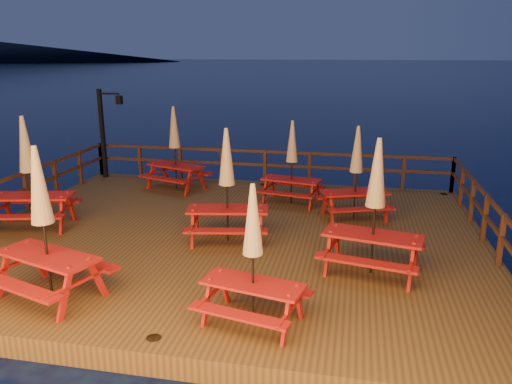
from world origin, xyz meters
TOP-DOWN VIEW (x-y plane):
  - ground at (0.00, 0.00)m, footprint 500.00×500.00m
  - deck at (0.00, 0.00)m, footprint 12.00×10.00m
  - deck_piles at (0.00, 0.00)m, footprint 11.44×9.44m
  - railing at (0.00, 1.78)m, footprint 11.80×9.75m
  - lamp_post at (-5.39, 4.55)m, footprint 0.85×0.18m
  - picnic_table_0 at (1.39, -3.85)m, footprint 1.87×1.65m
  - picnic_table_1 at (3.29, -1.58)m, footprint 2.16×1.90m
  - picnic_table_2 at (-4.82, -0.51)m, footprint 2.23×1.98m
  - picnic_table_3 at (-2.61, 3.56)m, footprint 2.21×2.01m
  - picnic_table_4 at (0.10, -0.45)m, footprint 2.06×1.80m
  - picnic_table_5 at (2.93, 1.74)m, footprint 2.06×1.88m
  - picnic_table_6 at (1.14, 2.76)m, footprint 1.89×1.66m
  - picnic_table_7 at (-2.28, -3.72)m, footprint 2.30×2.08m

SIDE VIEW (x-z plane):
  - deck_piles at x=0.00m, z-range -1.00..0.40m
  - ground at x=0.00m, z-range 0.00..0.00m
  - deck at x=0.00m, z-range 0.00..0.40m
  - railing at x=0.00m, z-range 0.61..1.71m
  - picnic_table_0 at x=1.39m, z-range 0.45..2.76m
  - picnic_table_6 at x=1.14m, z-range 0.45..2.81m
  - picnic_table_5 at x=2.93m, z-range 0.45..2.87m
  - picnic_table_3 at x=-2.61m, z-range 0.45..3.04m
  - picnic_table_4 at x=0.10m, z-range 0.45..3.06m
  - picnic_table_1 at x=3.29m, z-range 0.45..3.14m
  - picnic_table_7 at x=-2.28m, z-range 0.45..3.18m
  - picnic_table_2 at x=-4.82m, z-range 0.45..3.21m
  - lamp_post at x=-5.39m, z-range 0.70..3.70m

